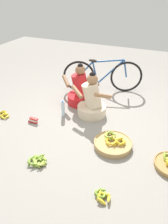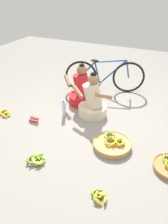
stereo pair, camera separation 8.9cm
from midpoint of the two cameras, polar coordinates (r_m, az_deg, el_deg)
name	(u,v)px [view 2 (the right image)]	position (r m, az deg, el deg)	size (l,w,h in m)	color
ground_plane	(89,123)	(3.73, 1.96, -3.08)	(10.00, 10.00, 0.00)	gray
vendor_woman_front	(93,102)	(3.83, 2.96, 2.71)	(0.75, 0.52, 0.83)	beige
vendor_woman_behind	(82,91)	(4.22, 0.04, 5.64)	(0.76, 0.52, 0.82)	red
bicycle_leaning	(105,76)	(4.68, 6.04, 9.47)	(1.61, 0.65, 0.73)	black
banana_basket_mid_left	(112,144)	(3.25, 8.31, -8.38)	(0.57, 0.57, 0.15)	tan
loose_bananas_front_right	(37,160)	(3.06, -11.60, -12.46)	(0.30, 0.27, 0.10)	#8CAD38
loose_bananas_near_vendor	(5,113)	(4.20, -19.81, -0.33)	(0.27, 0.22, 0.08)	gold
loose_bananas_front_left	(99,196)	(2.64, 4.99, -21.43)	(0.22, 0.21, 0.09)	olive
water_bottle	(64,108)	(3.88, -4.76, 0.98)	(0.07, 0.07, 0.31)	silver
packet_carton_stack	(34,119)	(3.84, -12.57, -1.94)	(0.18, 0.07, 0.09)	red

